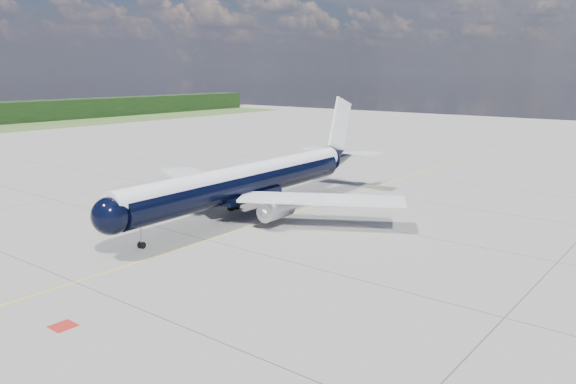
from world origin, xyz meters
name	(u,v)px	position (x,y,z in m)	size (l,w,h in m)	color
ground	(319,205)	(0.00, 30.00, 0.00)	(320.00, 320.00, 0.00)	gray
taxiway_centerline	(296,212)	(0.00, 25.00, 0.00)	(0.16, 160.00, 0.01)	yellow
red_marking	(63,326)	(6.80, -10.00, 0.00)	(1.60, 1.60, 0.01)	maroon
main_airliner	(252,180)	(-3.76, 21.04, 4.17)	(38.19, 46.48, 13.43)	black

